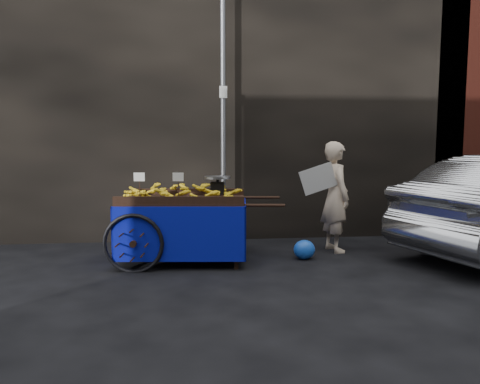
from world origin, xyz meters
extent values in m
plane|color=black|center=(0.00, 0.00, 0.00)|extent=(80.00, 80.00, 0.00)
cube|color=black|center=(-1.00, 2.60, 2.50)|extent=(11.00, 2.00, 5.00)
cylinder|color=slate|center=(0.30, 1.30, 2.00)|extent=(0.08, 0.08, 4.00)
cube|color=white|center=(0.30, 1.25, 2.40)|extent=(0.12, 0.02, 0.18)
cube|color=black|center=(-0.32, 0.29, 0.83)|extent=(1.76, 1.21, 0.06)
cube|color=black|center=(-0.27, 0.78, 0.90)|extent=(1.66, 0.22, 0.10)
cube|color=black|center=(-0.37, -0.19, 0.90)|extent=(1.66, 0.22, 0.10)
cube|color=black|center=(0.36, -0.20, 0.42)|extent=(0.06, 0.06, 0.83)
cube|color=black|center=(0.44, 0.63, 0.42)|extent=(0.06, 0.06, 0.83)
cylinder|color=black|center=(0.72, -0.23, 0.83)|extent=(0.52, 0.10, 0.04)
cylinder|color=black|center=(0.80, 0.59, 0.83)|extent=(0.52, 0.10, 0.04)
torus|color=black|center=(-0.95, -0.20, 0.36)|extent=(0.78, 0.13, 0.78)
torus|color=black|center=(-0.83, 0.91, 0.36)|extent=(0.78, 0.13, 0.78)
cylinder|color=black|center=(-0.89, 0.35, 0.36)|extent=(0.17, 1.16, 0.05)
cube|color=#071790|center=(-0.38, -0.23, 0.48)|extent=(1.69, 0.20, 0.71)
cube|color=#071790|center=(-0.27, 0.82, 0.48)|extent=(1.69, 0.20, 0.71)
cube|color=#071790|center=(-1.16, 0.38, 0.48)|extent=(0.13, 1.08, 0.71)
cube|color=#071790|center=(0.51, 0.20, 0.48)|extent=(0.13, 1.08, 0.71)
cube|color=black|center=(0.15, 0.30, 1.01)|extent=(0.20, 0.16, 0.17)
cylinder|color=silver|center=(0.15, 0.30, 1.15)|extent=(0.39, 0.39, 0.03)
cube|color=white|center=(-0.90, 0.24, 1.17)|extent=(0.15, 0.03, 0.11)
cube|color=white|center=(-0.39, 0.18, 1.17)|extent=(0.15, 0.03, 0.11)
imported|color=beige|center=(1.92, 0.64, 0.82)|extent=(0.51, 0.67, 1.64)
cube|color=beige|center=(1.62, 0.51, 1.10)|extent=(0.59, 0.02, 0.50)
ellipsoid|color=blue|center=(1.35, 0.19, 0.14)|extent=(0.30, 0.24, 0.27)
camera|label=1|loc=(-0.24, -6.08, 1.66)|focal=35.00mm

